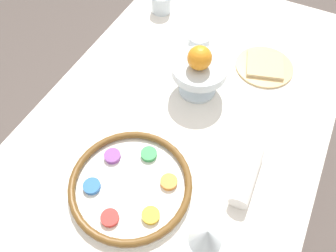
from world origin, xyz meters
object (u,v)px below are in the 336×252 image
Objects in this scene: bread_plate at (264,66)px; cup_near at (161,3)px; fruit_stand at (200,72)px; orange_fruit at (199,58)px; cup_mid at (199,44)px; wine_glass at (206,237)px; seder_plate at (131,184)px; napkin_roll at (247,176)px.

cup_near is (0.12, 0.46, 0.03)m from bread_plate.
orange_fruit is (-0.01, 0.01, 0.06)m from fruit_stand.
orange_fruit reaches higher than cup_near.
cup_near is 1.00× the size of cup_mid.
wine_glass reaches higher than fruit_stand.
bread_plate is (0.20, -0.16, -0.08)m from fruit_stand.
seder_plate is at bearing 177.12° from orange_fruit.
cup_mid is (0.63, 0.29, -0.07)m from wine_glass.
wine_glass is 0.81× the size of napkin_roll.
bread_plate is at bearing 4.07° from wine_glass.
cup_near is at bearing 42.01° from orange_fruit.
wine_glass is 0.83× the size of fruit_stand.
fruit_stand is 0.35m from napkin_roll.
fruit_stand is 0.19m from cup_mid.
bread_plate is at bearing -39.72° from fruit_stand.
wine_glass is 0.69m from cup_mid.
wine_glass is at bearing -146.77° from cup_near.
wine_glass is 0.51m from fruit_stand.
wine_glass reaches higher than cup_mid.
wine_glass is at bearing 171.34° from napkin_roll.
orange_fruit reaches higher than seder_plate.
cup_mid is (0.57, 0.05, 0.02)m from seder_plate.
fruit_stand reaches higher than cup_near.
cup_near is (0.33, 0.30, -0.11)m from orange_fruit.
cup_near reaches higher than napkin_roll.
cup_mid is (0.17, 0.07, -0.05)m from fruit_stand.
cup_near is (0.32, 0.30, -0.05)m from fruit_stand.
fruit_stand is 0.07m from orange_fruit.
wine_glass is 1.97× the size of orange_fruit.
wine_glass is at bearing -155.65° from cup_mid.
fruit_stand reaches higher than napkin_roll.
orange_fruit is (0.39, -0.02, 0.13)m from seder_plate.
bread_plate is 0.44m from napkin_roll.
orange_fruit is at bearing -158.63° from cup_mid.
seder_plate is 1.87× the size of napkin_roll.
cup_mid is (0.18, 0.07, -0.11)m from orange_fruit.
cup_near is at bearing 21.10° from seder_plate.
bread_plate is (0.59, -0.19, -0.01)m from seder_plate.
orange_fruit is 0.30m from bread_plate.
fruit_stand is at bearing -32.14° from orange_fruit.
seder_plate is 0.41m from orange_fruit.
cup_mid reaches higher than napkin_roll.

